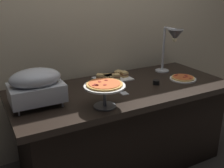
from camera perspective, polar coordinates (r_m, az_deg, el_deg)
name	(u,v)px	position (r m, az deg, el deg)	size (l,w,h in m)	color
ground_plane	(122,162)	(2.65, 2.11, -16.34)	(8.00, 8.00, 0.00)	#38332D
back_wall	(97,28)	(2.60, -3.22, 11.85)	(4.40, 0.04, 2.40)	#C6B593
buffet_table	(122,126)	(2.44, 2.23, -9.01)	(1.90, 0.84, 0.76)	black
chafing_dish	(36,85)	(1.95, -16.02, -0.29)	(0.38, 0.26, 0.28)	#B7BABF
heat_lamp	(173,39)	(2.60, 12.94, 9.31)	(0.15, 0.30, 0.45)	#B7BABF
pizza_plate_front	(183,78)	(2.56, 15.01, 1.22)	(0.24, 0.24, 0.03)	white
pizza_plate_center	(105,87)	(1.86, -1.61, -0.75)	(0.30, 0.30, 0.18)	#595B60
sandwich_platter	(112,77)	(2.46, -0.06, 1.49)	(0.33, 0.24, 0.06)	white
sauce_cup_near	(156,82)	(2.37, 9.48, 0.39)	(0.06, 0.06, 0.04)	black
serving_spatula	(122,91)	(2.18, 2.14, -1.61)	(0.06, 0.17, 0.01)	#B7BABF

